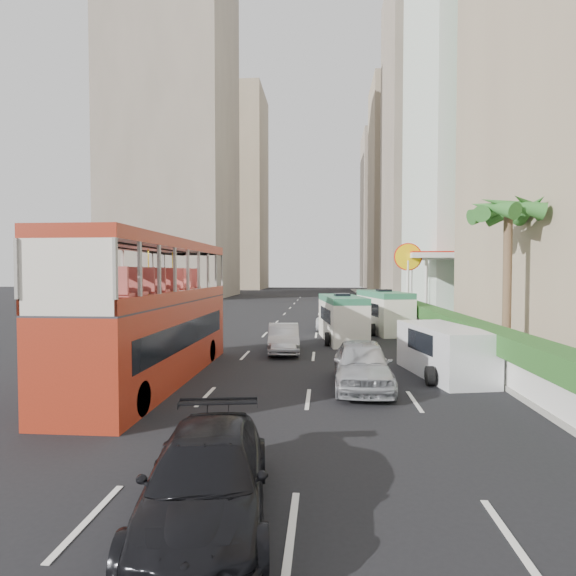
# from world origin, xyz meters

# --- Properties ---
(ground_plane) EXTENTS (200.00, 200.00, 0.00)m
(ground_plane) POSITION_xyz_m (0.00, 0.00, 0.00)
(ground_plane) COLOR black
(ground_plane) RESTS_ON ground
(double_decker_bus) EXTENTS (2.50, 11.00, 5.06)m
(double_decker_bus) POSITION_xyz_m (-6.00, 0.00, 2.53)
(double_decker_bus) COLOR #A02B16
(double_decker_bus) RESTS_ON ground
(car_silver_lane_a) EXTENTS (1.83, 4.26, 1.36)m
(car_silver_lane_a) POSITION_xyz_m (-1.88, 6.03, 0.00)
(car_silver_lane_a) COLOR #BABCC1
(car_silver_lane_a) RESTS_ON ground
(car_silver_lane_b) EXTENTS (1.96, 4.71, 1.60)m
(car_silver_lane_b) POSITION_xyz_m (1.36, -0.46, 0.00)
(car_silver_lane_b) COLOR #BABCC1
(car_silver_lane_b) RESTS_ON ground
(car_black) EXTENTS (2.57, 4.89, 1.35)m
(car_black) POSITION_xyz_m (-1.73, -8.89, 0.00)
(car_black) COLOR black
(car_black) RESTS_ON ground
(van_asset) EXTENTS (2.95, 5.28, 1.40)m
(van_asset) POSITION_xyz_m (0.93, 15.33, 0.00)
(van_asset) COLOR silver
(van_asset) RESTS_ON ground
(minibus_near) EXTENTS (2.70, 5.96, 2.55)m
(minibus_near) POSITION_xyz_m (1.11, 9.94, 1.27)
(minibus_near) COLOR silver
(minibus_near) RESTS_ON ground
(minibus_far) EXTENTS (3.11, 6.24, 2.65)m
(minibus_far) POSITION_xyz_m (3.97, 13.93, 1.32)
(minibus_far) COLOR silver
(minibus_far) RESTS_ON ground
(panel_van_near) EXTENTS (2.76, 4.96, 1.87)m
(panel_van_near) POSITION_xyz_m (4.55, 1.48, 0.94)
(panel_van_near) COLOR silver
(panel_van_near) RESTS_ON ground
(panel_van_far) EXTENTS (1.77, 4.43, 1.77)m
(panel_van_far) POSITION_xyz_m (4.17, 19.87, 0.88)
(panel_van_far) COLOR silver
(panel_van_far) RESTS_ON ground
(sidewalk) EXTENTS (6.00, 120.00, 0.18)m
(sidewalk) POSITION_xyz_m (9.00, 25.00, 0.09)
(sidewalk) COLOR #99968C
(sidewalk) RESTS_ON ground
(kerb_wall) EXTENTS (0.30, 44.00, 1.00)m
(kerb_wall) POSITION_xyz_m (6.20, 14.00, 0.68)
(kerb_wall) COLOR silver
(kerb_wall) RESTS_ON sidewalk
(hedge) EXTENTS (1.10, 44.00, 0.70)m
(hedge) POSITION_xyz_m (6.20, 14.00, 1.53)
(hedge) COLOR #2D6626
(hedge) RESTS_ON kerb_wall
(palm_tree) EXTENTS (0.36, 0.36, 6.40)m
(palm_tree) POSITION_xyz_m (7.80, 4.00, 3.38)
(palm_tree) COLOR brown
(palm_tree) RESTS_ON sidewalk
(shell_station) EXTENTS (6.50, 8.00, 5.50)m
(shell_station) POSITION_xyz_m (10.00, 23.00, 2.75)
(shell_station) COLOR silver
(shell_station) RESTS_ON ground
(tower_stripe) EXTENTS (16.00, 18.00, 58.00)m
(tower_stripe) POSITION_xyz_m (18.00, 34.00, 29.00)
(tower_stripe) COLOR white
(tower_stripe) RESTS_ON ground
(tower_mid) EXTENTS (16.00, 16.00, 50.00)m
(tower_mid) POSITION_xyz_m (18.00, 58.00, 25.00)
(tower_mid) COLOR gray
(tower_mid) RESTS_ON ground
(tower_far_a) EXTENTS (14.00, 14.00, 44.00)m
(tower_far_a) POSITION_xyz_m (17.00, 82.00, 22.00)
(tower_far_a) COLOR tan
(tower_far_a) RESTS_ON ground
(tower_far_b) EXTENTS (14.00, 14.00, 40.00)m
(tower_far_b) POSITION_xyz_m (17.00, 104.00, 20.00)
(tower_far_b) COLOR gray
(tower_far_b) RESTS_ON ground
(tower_left_a) EXTENTS (18.00, 18.00, 52.00)m
(tower_left_a) POSITION_xyz_m (-24.00, 55.00, 26.00)
(tower_left_a) COLOR gray
(tower_left_a) RESTS_ON ground
(tower_left_b) EXTENTS (16.00, 16.00, 46.00)m
(tower_left_b) POSITION_xyz_m (-22.00, 90.00, 23.00)
(tower_left_b) COLOR tan
(tower_left_b) RESTS_ON ground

